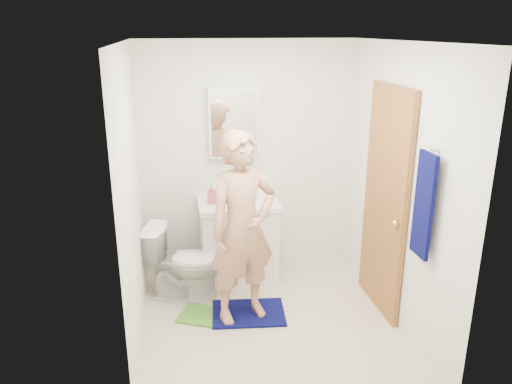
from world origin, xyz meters
TOP-DOWN VIEW (x-y plane):
  - floor at (0.00, 0.00)m, footprint 2.20×2.40m
  - ceiling at (0.00, 0.00)m, footprint 2.20×2.40m
  - wall_back at (0.00, 1.21)m, footprint 2.20×0.02m
  - wall_front at (0.00, -1.21)m, footprint 2.20×0.02m
  - wall_left at (-1.11, 0.00)m, footprint 0.02×2.40m
  - wall_right at (1.11, 0.00)m, footprint 0.02×2.40m
  - vanity_cabinet at (-0.15, 0.91)m, footprint 0.75×0.55m
  - countertop at (-0.15, 0.91)m, footprint 0.79×0.59m
  - sink_basin at (-0.15, 0.91)m, footprint 0.40×0.40m
  - faucet at (-0.15, 1.09)m, footprint 0.03×0.03m
  - medicine_cabinet at (-0.15, 1.14)m, footprint 0.50×0.12m
  - mirror_panel at (-0.15, 1.08)m, footprint 0.46×0.01m
  - door at (1.07, 0.15)m, footprint 0.05×0.80m
  - door_knob at (1.03, -0.17)m, footprint 0.07×0.07m
  - towel at (1.03, -0.57)m, footprint 0.03×0.24m
  - towel_hook at (1.07, -0.57)m, footprint 0.06×0.02m
  - toilet at (-0.71, 0.62)m, footprint 0.79×0.57m
  - bath_mat at (-0.16, 0.18)m, footprint 0.70×0.54m
  - green_rug at (-0.59, 0.22)m, footprint 0.50×0.47m
  - soap_dispenser at (-0.41, 0.89)m, footprint 0.09×0.09m
  - toothbrush_cup at (-0.02, 1.00)m, footprint 0.18×0.18m
  - man at (-0.22, 0.14)m, footprint 0.71×0.58m

SIDE VIEW (x-z plane):
  - floor at x=0.00m, z-range -0.02..0.00m
  - green_rug at x=-0.59m, z-range 0.00..0.02m
  - bath_mat at x=-0.16m, z-range 0.00..0.02m
  - toilet at x=-0.71m, z-range 0.00..0.73m
  - vanity_cabinet at x=-0.15m, z-range 0.00..0.80m
  - countertop at x=-0.15m, z-range 0.80..0.85m
  - sink_basin at x=-0.15m, z-range 0.83..0.86m
  - man at x=-0.22m, z-range 0.02..1.72m
  - toothbrush_cup at x=-0.02m, z-range 0.85..0.96m
  - faucet at x=-0.15m, z-range 0.85..0.97m
  - soap_dispenser at x=-0.41m, z-range 0.85..1.04m
  - door_knob at x=1.03m, z-range 0.91..0.98m
  - door at x=1.07m, z-range 0.00..2.05m
  - wall_back at x=0.00m, z-range 0.00..2.40m
  - wall_front at x=0.00m, z-range 0.00..2.40m
  - wall_left at x=-1.11m, z-range 0.00..2.40m
  - wall_right at x=1.11m, z-range 0.00..2.40m
  - towel at x=1.03m, z-range 0.85..1.65m
  - medicine_cabinet at x=-0.15m, z-range 1.25..1.95m
  - mirror_panel at x=-0.15m, z-range 1.27..1.93m
  - towel_hook at x=1.07m, z-range 1.66..1.68m
  - ceiling at x=0.00m, z-range 2.40..2.42m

